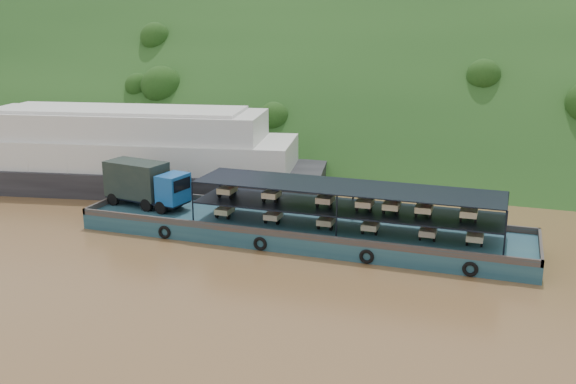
% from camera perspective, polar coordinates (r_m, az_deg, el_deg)
% --- Properties ---
extents(ground, '(160.00, 160.00, 0.00)m').
position_cam_1_polar(ground, '(48.86, 1.06, -4.71)').
color(ground, brown).
rests_on(ground, ground).
extents(hillside, '(140.00, 39.60, 39.60)m').
position_cam_1_polar(hillside, '(82.62, 8.88, 3.46)').
color(hillside, '#143312').
rests_on(hillside, ground).
extents(cargo_barge, '(35.05, 7.18, 4.96)m').
position_cam_1_polar(cargo_barge, '(50.30, -0.62, -2.61)').
color(cargo_barge, '#143748').
rests_on(cargo_barge, ground).
extents(passenger_ferry, '(40.98, 17.26, 8.06)m').
position_cam_1_polar(passenger_ferry, '(66.33, -14.29, 3.33)').
color(passenger_ferry, black).
rests_on(passenger_ferry, ground).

